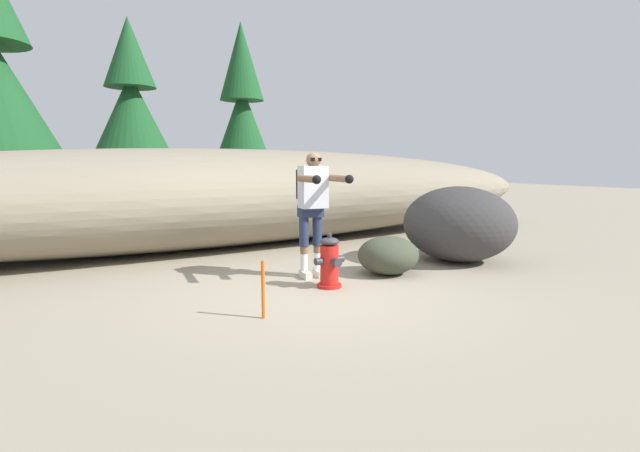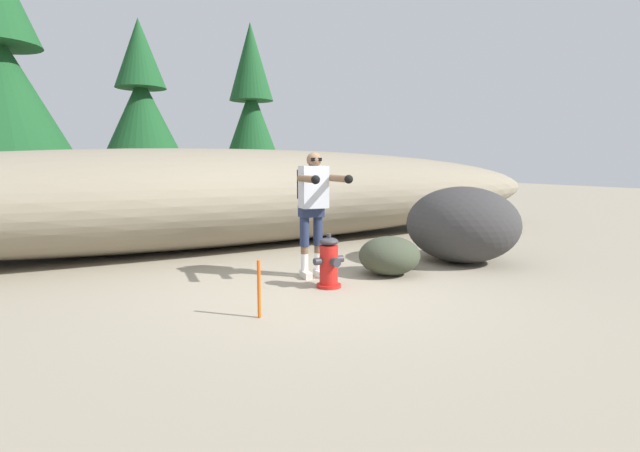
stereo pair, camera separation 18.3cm
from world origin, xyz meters
name	(u,v)px [view 1 (the left image)]	position (x,y,z in m)	size (l,w,h in m)	color
ground_plane	(323,290)	(0.00, 0.00, -0.02)	(56.00, 56.00, 0.04)	gray
dirt_embankment	(218,197)	(0.00, 3.77, 0.92)	(16.54, 3.20, 1.83)	gray
fire_hydrant	(330,263)	(0.11, 0.01, 0.31)	(0.41, 0.36, 0.69)	red
utility_worker	(313,199)	(0.18, 0.56, 1.09)	(0.61, 1.02, 1.71)	beige
boulder_large	(459,224)	(2.76, 0.32, 0.60)	(1.69, 1.77, 1.20)	#373536
boulder_mid	(388,255)	(1.21, 0.19, 0.27)	(0.84, 0.89, 0.54)	#3B4231
pine_tree_left	(131,100)	(-0.11, 11.02, 3.48)	(2.38, 2.38, 5.95)	#47331E
pine_tree_center	(242,114)	(3.45, 10.76, 3.22)	(2.30, 2.30, 6.25)	#47331E
survey_stake	(263,290)	(-1.14, -0.68, 0.30)	(0.04, 0.04, 0.60)	#E55914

